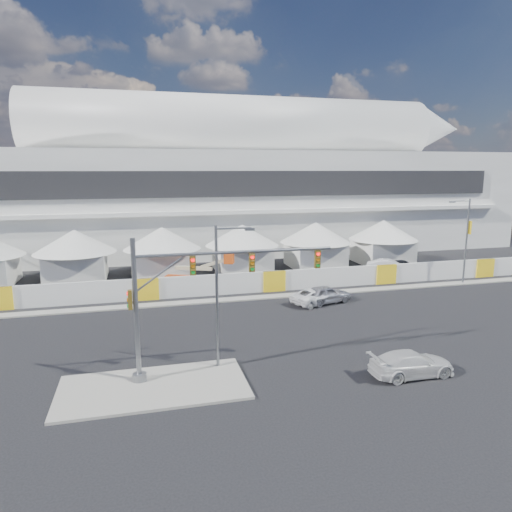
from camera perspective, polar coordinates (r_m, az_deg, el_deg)
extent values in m
plane|color=black|center=(29.59, -0.91, -12.35)|extent=(160.00, 160.00, 0.00)
cube|color=gray|center=(26.16, -12.67, -15.71)|extent=(10.00, 5.00, 0.15)
cube|color=gray|center=(48.43, 19.07, -3.62)|extent=(80.00, 1.20, 0.12)
cube|color=silver|center=(70.09, -2.62, 7.03)|extent=(80.00, 24.00, 14.00)
cube|color=black|center=(58.13, -0.15, 9.02)|extent=(68.00, 0.30, 3.20)
cube|color=silver|center=(58.10, -0.09, 5.56)|extent=(72.00, 0.80, 0.50)
cylinder|color=silver|center=(68.25, -2.34, 15.99)|extent=(57.60, 8.40, 8.40)
cylinder|color=silver|center=(68.67, -0.65, 15.61)|extent=(51.60, 6.80, 6.80)
cylinder|color=silver|center=(69.14, 1.02, 15.23)|extent=(45.60, 5.20, 5.20)
cone|color=silver|center=(81.72, 21.57, 14.57)|extent=(8.00, 7.60, 7.60)
cube|color=silver|center=(51.89, -21.52, -1.20)|extent=(6.00, 6.00, 3.00)
cone|color=silver|center=(51.43, -21.73, 1.74)|extent=(8.40, 8.40, 2.40)
cube|color=silver|center=(51.52, -11.55, -0.74)|extent=(6.00, 6.00, 3.00)
cone|color=silver|center=(51.05, -11.67, 2.23)|extent=(8.40, 8.40, 2.40)
cube|color=silver|center=(52.70, -1.74, -0.27)|extent=(6.00, 6.00, 3.00)
cone|color=silver|center=(52.24, -1.76, 2.64)|extent=(8.40, 8.40, 2.40)
cube|color=silver|center=(55.33, 7.39, 0.18)|extent=(6.00, 6.00, 3.00)
cone|color=silver|center=(54.90, 7.46, 2.95)|extent=(8.40, 8.40, 2.40)
cube|color=silver|center=(59.24, 15.50, 0.58)|extent=(6.00, 6.00, 3.00)
cone|color=silver|center=(58.83, 15.64, 3.17)|extent=(8.40, 8.40, 2.40)
cube|color=silver|center=(44.08, 2.26, -3.15)|extent=(70.00, 0.25, 2.00)
imported|color=#ADAEB2|center=(40.71, 8.71, -4.75)|extent=(2.91, 4.97, 1.59)
imported|color=white|center=(40.57, 7.59, -4.95)|extent=(3.93, 5.39, 1.36)
imported|color=silver|center=(28.17, 18.87, -12.62)|extent=(2.02, 4.94, 1.43)
imported|color=silver|center=(53.39, 16.31, -1.32)|extent=(4.11, 5.06, 1.62)
imported|color=black|center=(55.57, 17.85, -1.08)|extent=(1.84, 4.02, 1.34)
cylinder|color=gray|center=(25.47, -14.76, -6.71)|extent=(0.27, 0.27, 7.96)
cylinder|color=gray|center=(26.83, -14.36, -14.44)|extent=(0.77, 0.77, 0.40)
cylinder|color=gray|center=(25.28, -2.39, 0.49)|extent=(11.13, 0.18, 0.18)
cube|color=#594714|center=(25.02, -7.92, -1.22)|extent=(0.32, 0.22, 1.05)
cube|color=#594714|center=(25.59, -0.52, -0.84)|extent=(0.32, 0.22, 1.05)
cube|color=#594714|center=(26.79, 7.68, -0.41)|extent=(0.32, 0.22, 1.05)
cube|color=#594714|center=(25.29, -15.46, -5.30)|extent=(0.22, 0.32, 1.05)
cylinder|color=slate|center=(26.53, -4.90, -5.20)|extent=(0.17, 0.17, 8.38)
cylinder|color=slate|center=(25.90, -2.81, 3.49)|extent=(2.05, 0.11, 0.11)
cube|color=slate|center=(26.12, -0.80, 3.36)|extent=(0.56, 0.23, 0.14)
cylinder|color=slate|center=(51.00, 24.80, 1.62)|extent=(0.17, 0.17, 8.72)
cylinder|color=slate|center=(49.90, 24.22, 6.30)|extent=(2.13, 0.12, 0.12)
cube|color=slate|center=(49.31, 23.32, 6.21)|extent=(0.58, 0.24, 0.15)
cube|color=yellow|center=(50.97, 25.14, 3.24)|extent=(0.03, 0.58, 1.36)
cube|color=#D14913|center=(46.20, -9.17, -3.21)|extent=(3.91, 2.85, 1.09)
cube|color=beige|center=(45.99, -7.74, -1.39)|extent=(3.62, 1.78, 0.35)
cube|color=beige|center=(46.16, -5.07, -0.53)|extent=(2.82, 1.40, 1.20)
cube|color=#D14913|center=(46.31, -3.38, 0.16)|extent=(1.17, 1.17, 0.99)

